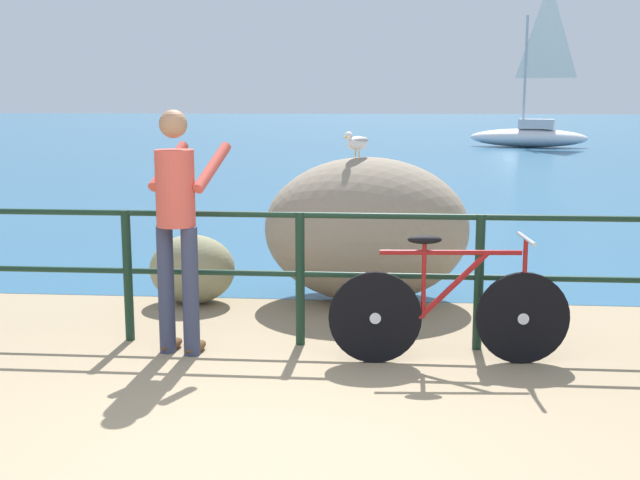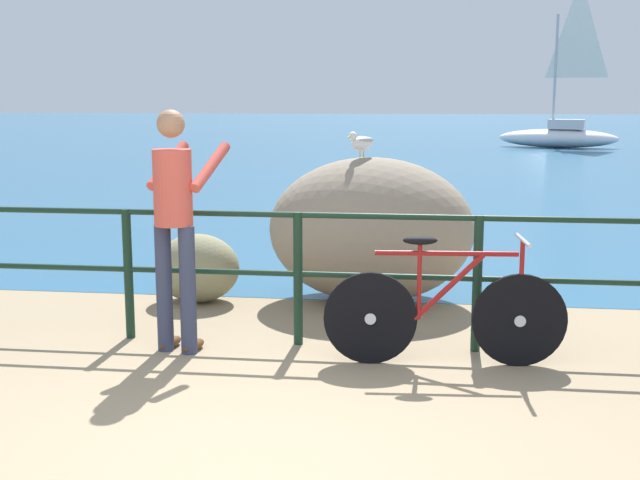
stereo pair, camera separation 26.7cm
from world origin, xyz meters
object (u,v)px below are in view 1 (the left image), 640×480
(breakwater_boulder_main, at_px, (366,229))
(sailboat, at_px, (530,129))
(bicycle, at_px, (450,310))
(person_at_railing, at_px, (178,220))
(breakwater_boulder_left, at_px, (192,269))
(seagull, at_px, (357,142))

(breakwater_boulder_main, distance_m, sailboat, 25.02)
(bicycle, distance_m, person_at_railing, 2.05)
(bicycle, height_order, breakwater_boulder_left, bicycle)
(bicycle, relative_size, breakwater_boulder_left, 2.17)
(breakwater_boulder_main, bearing_deg, seagull, -163.30)
(person_at_railing, xyz_separation_m, sailboat, (6.81, 26.13, -0.28))
(breakwater_boulder_left, xyz_separation_m, seagull, (1.49, 0.22, 1.15))
(breakwater_boulder_left, bearing_deg, breakwater_boulder_main, 8.97)
(breakwater_boulder_main, relative_size, seagull, 6.09)
(person_at_railing, distance_m, breakwater_boulder_left, 1.64)
(person_at_railing, distance_m, sailboat, 27.00)
(bicycle, xyz_separation_m, sailboat, (4.86, 26.20, 0.32))
(breakwater_boulder_main, height_order, sailboat, sailboat)
(breakwater_boulder_main, bearing_deg, person_at_railing, -127.40)
(breakwater_boulder_left, xyz_separation_m, sailboat, (7.08, 24.66, 0.39))
(seagull, distance_m, sailboat, 25.08)
(breakwater_boulder_main, xyz_separation_m, sailboat, (5.50, 24.41, 0.04))
(person_at_railing, bearing_deg, breakwater_boulder_left, 24.43)
(breakwater_boulder_main, relative_size, breakwater_boulder_left, 2.41)
(person_at_railing, bearing_deg, sailboat, -0.55)
(seagull, xyz_separation_m, sailboat, (5.59, 24.44, -0.76))
(breakwater_boulder_left, height_order, seagull, seagull)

